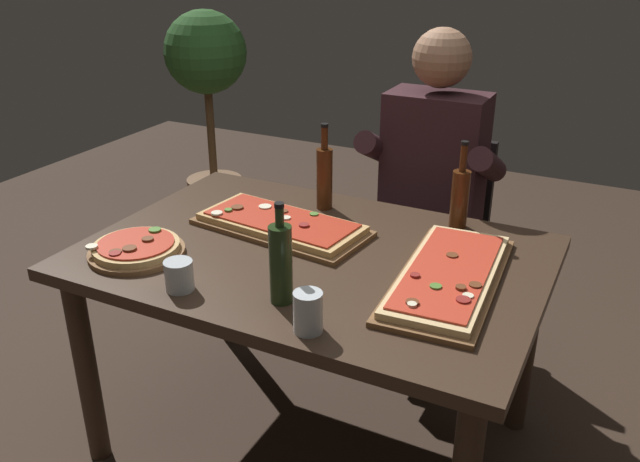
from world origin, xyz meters
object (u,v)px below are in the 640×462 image
Objects in this scene: diner_chair at (434,232)px; wine_bottle_dark at (460,196)px; dining_table at (313,279)px; oil_bottle_amber at (324,176)px; vinegar_bottle_green at (281,263)px; tumbler_far_side at (179,277)px; tumbler_near_camera at (308,314)px; pizza_round_far at (136,249)px; pizza_rectangular_left at (449,276)px; potted_plant_corner at (209,100)px; seated_diner at (429,184)px; pizza_rectangular_front at (281,224)px.

wine_bottle_dark is at bearing -65.50° from diner_chair.
dining_table is 1.61× the size of diner_chair.
oil_bottle_amber is 0.67m from vinegar_bottle_green.
tumbler_far_side is at bearing -105.98° from diner_chair.
wine_bottle_dark is 0.63m from diner_chair.
tumbler_far_side is at bearing -97.46° from oil_bottle_amber.
pizza_round_far is at bearing 168.30° from tumbler_near_camera.
potted_plant_corner is (-1.74, 1.29, 0.04)m from pizza_rectangular_left.
wine_bottle_dark is 0.34× the size of diner_chair.
pizza_rectangular_left is 0.74× the size of diner_chair.
seated_diner is (0.00, -0.12, 0.26)m from diner_chair.
wine_bottle_dark is 0.23× the size of potted_plant_corner.
dining_table is 0.37m from vinegar_bottle_green.
pizza_rectangular_left is 7.48× the size of tumbler_far_side.
dining_table is 0.75m from seated_diner.
vinegar_bottle_green is 0.33× the size of diner_chair.
tumbler_far_side is at bearing -126.45° from wine_bottle_dark.
pizza_rectangular_left is 0.66m from oil_bottle_amber.
wine_bottle_dark is 0.95m from tumbler_far_side.
potted_plant_corner is (-1.14, 1.19, 0.04)m from pizza_rectangular_front.
wine_bottle_dark reaches higher than pizza_rectangular_front.
tumbler_far_side reaches higher than dining_table.
tumbler_near_camera is (0.36, -0.50, 0.03)m from pizza_rectangular_front.
diner_chair is at bearing 109.27° from pizza_rectangular_left.
tumbler_near_camera is 2.26m from potted_plant_corner.
tumbler_far_side is (-0.56, -0.76, -0.07)m from wine_bottle_dark.
pizza_rectangular_left is at bearing -31.02° from oil_bottle_amber.
seated_diner is (0.30, 0.64, -0.02)m from pizza_rectangular_front.
pizza_round_far is at bearing -61.72° from potted_plant_corner.
pizza_rectangular_front is 5.65× the size of tumbler_near_camera.
wine_bottle_dark is 1.04× the size of vinegar_bottle_green.
pizza_rectangular_front and pizza_round_far have the same top height.
vinegar_bottle_green is at bearing 14.32° from tumbler_far_side.
wine_bottle_dark is 2.75× the size of tumbler_near_camera.
oil_bottle_amber is at bearing 148.98° from pizza_rectangular_left.
oil_bottle_amber is 0.72m from tumbler_far_side.
oil_bottle_amber is 1.09× the size of vinegar_bottle_green.
vinegar_bottle_green is 0.22× the size of potted_plant_corner.
potted_plant_corner is at bearing 158.88° from seated_diner.
potted_plant_corner reaches higher than wine_bottle_dark.
seated_diner is (-0.21, 0.35, -0.11)m from wine_bottle_dark.
tumbler_near_camera is at bearing -53.85° from pizza_rectangular_front.
dining_table is 2.30× the size of pizza_rectangular_front.
vinegar_bottle_green reaches higher than tumbler_near_camera.
wine_bottle_dark reaches higher than dining_table.
diner_chair is at bearing -16.86° from potted_plant_corner.
vinegar_bottle_green is (0.19, -0.64, -0.00)m from oil_bottle_amber.
oil_bottle_amber is 0.24× the size of potted_plant_corner.
tumbler_far_side reaches higher than pizza_rectangular_front.
pizza_rectangular_left reaches higher than pizza_rectangular_front.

